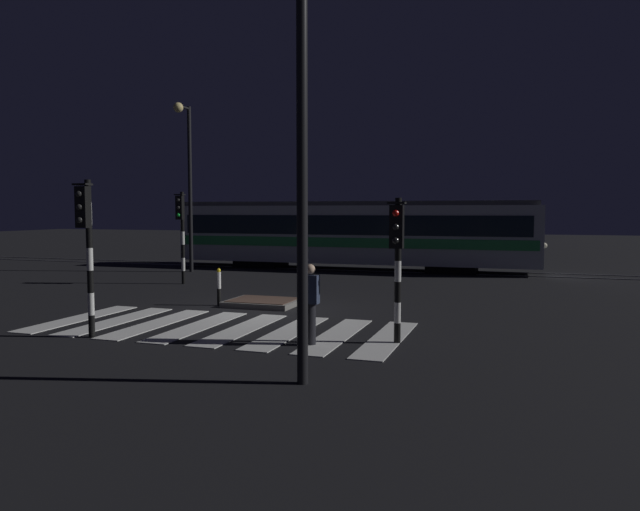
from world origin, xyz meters
The scene contains 13 objects.
ground_plane centered at (0.00, 0.00, 0.00)m, with size 120.00×120.00×0.00m, color black.
rail_near centered at (0.00, 11.57, 0.01)m, with size 80.00×0.12×0.03m, color #59595E.
rail_far centered at (0.00, 13.00, 0.01)m, with size 80.00×0.12×0.03m, color #59595E.
crosswalk_zebra centered at (0.00, -2.80, 0.01)m, with size 8.86×4.07×0.02m.
traffic_island centered at (-0.42, 0.75, 0.09)m, with size 2.04×1.63×0.18m.
traffic_light_kerb_mid_left centered at (-2.21, -4.71, 2.30)m, with size 0.36×0.42×3.49m.
traffic_light_corner_far_left centered at (-5.46, 4.57, 2.33)m, with size 0.36×0.42×3.53m.
traffic_light_corner_near_right centered at (4.36, -3.20, 2.03)m, with size 0.36×0.42×3.08m.
street_lamp_near_kerb centered at (3.47, -6.78, 4.93)m, with size 0.44×1.21×7.88m.
street_lamp_trackside_left centered at (-7.55, 8.59, 4.75)m, with size 0.44×1.21×7.54m.
tram centered at (-0.83, 12.28, 1.75)m, with size 17.38×2.58×4.15m.
pedestrian_waiting_at_kerb centered at (2.66, -3.85, 0.88)m, with size 0.36×0.24×1.71m.
bollard_island_edge centered at (-1.65, 0.32, 0.56)m, with size 0.12×0.12×1.11m.
Camera 1 is at (6.78, -15.66, 2.82)m, focal length 33.99 mm.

